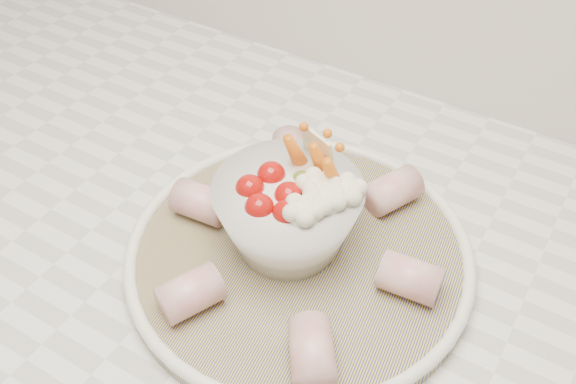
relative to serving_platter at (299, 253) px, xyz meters
The scene contains 3 objects.
serving_platter is the anchor object (origin of this frame).
veggie_bowl 0.05m from the serving_platter, 161.31° to the left, with size 0.14×0.14×0.11m.
cured_meat_rolls 0.02m from the serving_platter, 90.00° to the right, with size 0.27×0.27×0.04m.
Camera 1 is at (0.34, 1.09, 1.39)m, focal length 40.00 mm.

